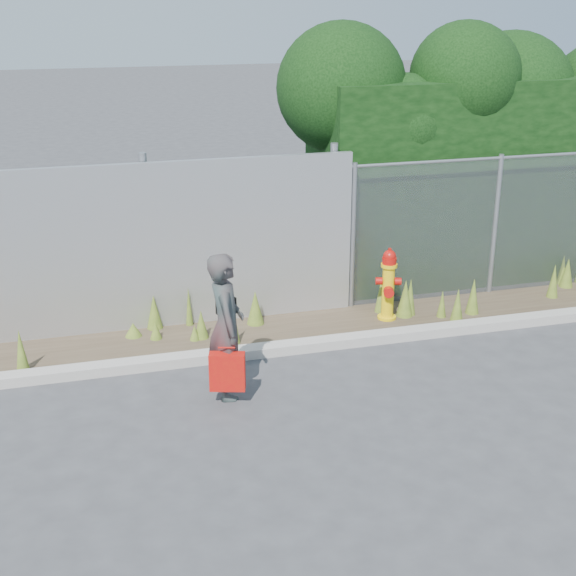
% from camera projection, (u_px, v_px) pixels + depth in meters
% --- Properties ---
extents(ground, '(80.00, 80.00, 0.00)m').
position_uv_depth(ground, '(351.00, 421.00, 8.30)').
color(ground, '#3A3A3C').
rests_on(ground, ground).
extents(curb, '(16.00, 0.22, 0.12)m').
position_uv_depth(curb, '(303.00, 346.00, 9.91)').
color(curb, '#9F988F').
rests_on(curb, ground).
extents(weed_strip, '(16.00, 1.31, 0.55)m').
position_uv_depth(weed_strip, '(337.00, 312.00, 10.65)').
color(weed_strip, '#423426').
rests_on(weed_strip, ground).
extents(corrugated_fence, '(8.50, 0.21, 2.30)m').
position_uv_depth(corrugated_fence, '(22.00, 258.00, 9.83)').
color(corrugated_fence, '#B3B4BA').
rests_on(corrugated_fence, ground).
extents(chainlink_fence, '(6.50, 0.07, 2.05)m').
position_uv_depth(chainlink_fence, '(560.00, 220.00, 11.69)').
color(chainlink_fence, gray).
rests_on(chainlink_fence, ground).
extents(hedge, '(7.88, 2.09, 3.80)m').
position_uv_depth(hedge, '(540.00, 133.00, 12.27)').
color(hedge, black).
rests_on(hedge, ground).
extents(fire_hydrant, '(0.34, 0.30, 1.02)m').
position_uv_depth(fire_hydrant, '(388.00, 286.00, 10.66)').
color(fire_hydrant, yellow).
rests_on(fire_hydrant, ground).
extents(woman, '(0.45, 0.63, 1.63)m').
position_uv_depth(woman, '(226.00, 326.00, 8.58)').
color(woman, '#0D5550').
rests_on(woman, ground).
extents(red_tote_bag, '(0.38, 0.14, 0.50)m').
position_uv_depth(red_tote_bag, '(227.00, 371.00, 8.50)').
color(red_tote_bag, red).
extents(black_shoulder_bag, '(0.22, 0.09, 0.16)m').
position_uv_depth(black_shoulder_bag, '(226.00, 306.00, 8.74)').
color(black_shoulder_bag, black).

